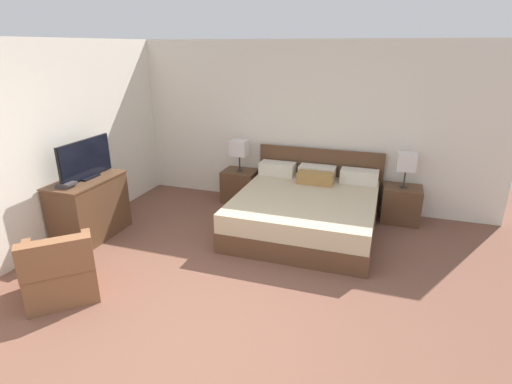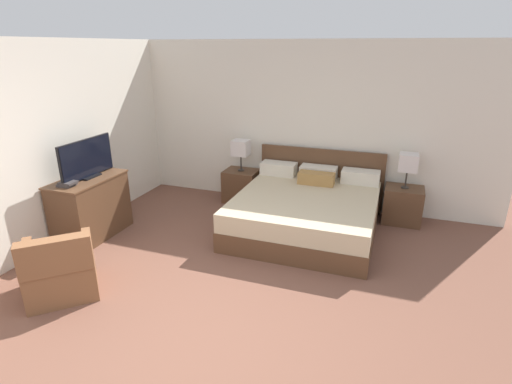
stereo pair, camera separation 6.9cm
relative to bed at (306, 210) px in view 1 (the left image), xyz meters
name	(u,v)px [view 1 (the left image)]	position (x,y,z in m)	size (l,w,h in m)	color
ground_plane	(187,350)	(-0.47, -2.78, -0.30)	(11.41, 11.41, 0.00)	brown
wall_back	(294,125)	(-0.47, 1.05, 1.01)	(6.43, 0.06, 2.62)	silver
wall_left	(60,143)	(-3.11, -1.18, 1.01)	(0.06, 5.60, 2.62)	silver
bed	(306,210)	(0.00, 0.00, 0.00)	(2.00, 2.09, 0.97)	brown
nightstand_left	(240,186)	(-1.30, 0.73, -0.02)	(0.55, 0.46, 0.55)	brown
nightstand_right	(401,204)	(1.30, 0.73, -0.02)	(0.55, 0.46, 0.55)	brown
table_lamp_left	(239,148)	(-1.30, 0.74, 0.64)	(0.26, 0.26, 0.52)	#332D28
table_lamp_right	(407,162)	(1.30, 0.74, 0.64)	(0.26, 0.26, 0.52)	#332D28
dresser	(90,207)	(-2.78, -1.19, 0.14)	(0.57, 1.05, 0.84)	brown
tv	(86,160)	(-2.77, -1.13, 0.80)	(0.18, 0.94, 0.52)	black
book_red_cover	(66,186)	(-2.79, -1.52, 0.57)	(0.18, 0.18, 0.03)	#383333
book_blue_cover	(67,184)	(-2.76, -1.52, 0.60)	(0.18, 0.17, 0.03)	#383333
armchair_by_window	(61,272)	(-2.10, -2.46, -0.01)	(0.97, 0.97, 0.76)	brown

